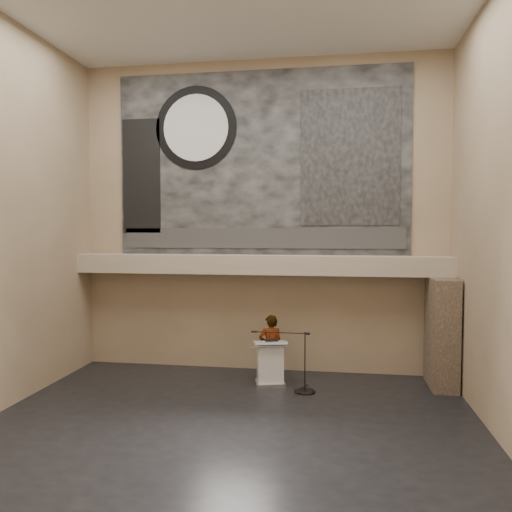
# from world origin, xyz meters

# --- Properties ---
(floor) EXTENTS (10.00, 10.00, 0.00)m
(floor) POSITION_xyz_m (0.00, 0.00, 0.00)
(floor) COLOR black
(floor) RESTS_ON ground
(wall_back) EXTENTS (10.00, 0.02, 8.50)m
(wall_back) POSITION_xyz_m (0.00, 4.00, 4.25)
(wall_back) COLOR #867355
(wall_back) RESTS_ON floor
(wall_front) EXTENTS (10.00, 0.02, 8.50)m
(wall_front) POSITION_xyz_m (0.00, -4.00, 4.25)
(wall_front) COLOR #867355
(wall_front) RESTS_ON floor
(wall_right) EXTENTS (0.02, 8.00, 8.50)m
(wall_right) POSITION_xyz_m (5.00, 0.00, 4.25)
(wall_right) COLOR #867355
(wall_right) RESTS_ON floor
(soffit) EXTENTS (10.00, 0.80, 0.50)m
(soffit) POSITION_xyz_m (0.00, 3.60, 2.95)
(soffit) COLOR tan
(soffit) RESTS_ON wall_back
(sprinkler_left) EXTENTS (0.04, 0.04, 0.06)m
(sprinkler_left) POSITION_xyz_m (-1.60, 3.55, 2.67)
(sprinkler_left) COLOR #B2893D
(sprinkler_left) RESTS_ON soffit
(sprinkler_right) EXTENTS (0.04, 0.04, 0.06)m
(sprinkler_right) POSITION_xyz_m (1.90, 3.55, 2.67)
(sprinkler_right) COLOR #B2893D
(sprinkler_right) RESTS_ON soffit
(banner) EXTENTS (8.00, 0.05, 5.00)m
(banner) POSITION_xyz_m (0.00, 3.97, 5.70)
(banner) COLOR black
(banner) RESTS_ON wall_back
(banner_text_strip) EXTENTS (7.76, 0.02, 0.55)m
(banner_text_strip) POSITION_xyz_m (0.00, 3.93, 3.65)
(banner_text_strip) COLOR #2A2A2A
(banner_text_strip) RESTS_ON banner
(banner_clock_rim) EXTENTS (2.30, 0.02, 2.30)m
(banner_clock_rim) POSITION_xyz_m (-1.80, 3.93, 6.70)
(banner_clock_rim) COLOR black
(banner_clock_rim) RESTS_ON banner
(banner_clock_face) EXTENTS (1.84, 0.02, 1.84)m
(banner_clock_face) POSITION_xyz_m (-1.80, 3.91, 6.70)
(banner_clock_face) COLOR silver
(banner_clock_face) RESTS_ON banner
(banner_building_print) EXTENTS (2.60, 0.02, 3.60)m
(banner_building_print) POSITION_xyz_m (2.40, 3.93, 5.80)
(banner_building_print) COLOR black
(banner_building_print) RESTS_ON banner
(banner_brick_print) EXTENTS (1.10, 0.02, 3.20)m
(banner_brick_print) POSITION_xyz_m (-3.40, 3.93, 5.40)
(banner_brick_print) COLOR black
(banner_brick_print) RESTS_ON banner
(stone_pier) EXTENTS (0.60, 1.40, 2.70)m
(stone_pier) POSITION_xyz_m (4.65, 3.15, 1.35)
(stone_pier) COLOR #443529
(stone_pier) RESTS_ON floor
(lectern) EXTENTS (0.92, 0.76, 1.14)m
(lectern) POSITION_xyz_m (0.45, 2.63, 0.55)
(lectern) COLOR silver
(lectern) RESTS_ON floor
(binder) EXTENTS (0.37, 0.34, 0.04)m
(binder) POSITION_xyz_m (0.48, 2.60, 1.12)
(binder) COLOR black
(binder) RESTS_ON lectern
(papers) EXTENTS (0.24, 0.30, 0.00)m
(papers) POSITION_xyz_m (0.39, 2.62, 1.10)
(papers) COLOR white
(papers) RESTS_ON lectern
(speaker_person) EXTENTS (0.70, 0.55, 1.70)m
(speaker_person) POSITION_xyz_m (0.41, 3.02, 0.85)
(speaker_person) COLOR silver
(speaker_person) RESTS_ON floor
(mic_stand) EXTENTS (1.56, 0.52, 1.45)m
(mic_stand) POSITION_xyz_m (1.29, 2.20, 0.22)
(mic_stand) COLOR black
(mic_stand) RESTS_ON floor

